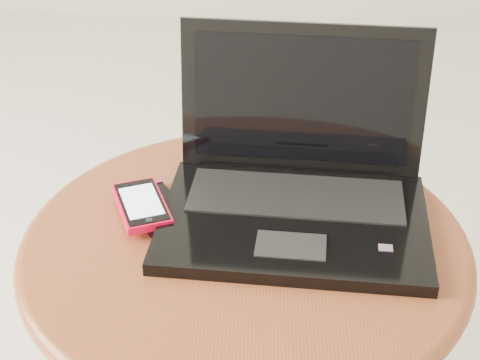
{
  "coord_description": "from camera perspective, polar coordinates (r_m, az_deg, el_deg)",
  "views": [
    {
      "loc": [
        0.12,
        -0.8,
        1.01
      ],
      "look_at": [
        0.1,
        -0.02,
        0.51
      ],
      "focal_mm": 55.61,
      "sensor_mm": 36.0,
      "label": 1
    }
  ],
  "objects": [
    {
      "name": "laptop",
      "position": [
        0.96,
        4.34,
        -0.4
      ],
      "size": [
        0.36,
        0.29,
        0.22
      ],
      "color": "black",
      "rests_on": "table"
    },
    {
      "name": "phone_pink",
      "position": [
        0.97,
        -7.56,
        -1.91
      ],
      "size": [
        0.09,
        0.12,
        0.01
      ],
      "color": "#FF0531",
      "rests_on": "phone_black"
    },
    {
      "name": "table",
      "position": [
        0.99,
        0.37,
        -8.83
      ],
      "size": [
        0.57,
        0.57,
        0.45
      ],
      "color": "brown",
      "rests_on": "ground"
    },
    {
      "name": "phone_black",
      "position": [
        0.98,
        -6.41,
        -2.16
      ],
      "size": [
        0.11,
        0.13,
        0.01
      ],
      "color": "black",
      "rests_on": "table"
    }
  ]
}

